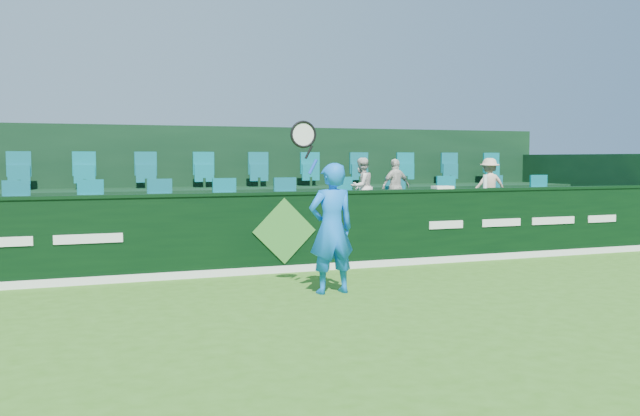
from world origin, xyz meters
name	(u,v)px	position (x,y,z in m)	size (l,w,h in m)	color
ground	(391,323)	(0.00, 0.00, 0.00)	(60.00, 60.00, 0.00)	#356A19
sponsor_hoarding	(282,232)	(0.00, 4.00, 0.67)	(16.00, 0.25, 1.35)	black
stand_tier_front	(263,241)	(0.00, 5.10, 0.40)	(16.00, 2.00, 0.80)	black
stand_tier_back	(237,219)	(0.00, 7.00, 0.65)	(16.00, 1.80, 1.30)	black
stand_rear	(231,191)	(0.00, 7.44, 1.22)	(16.00, 4.10, 2.60)	black
seat_row_front	(257,202)	(0.00, 5.50, 1.10)	(13.50, 0.50, 0.60)	#0F616D
seat_row_back	(233,173)	(0.00, 7.30, 1.60)	(13.50, 0.50, 0.60)	#0F616D
tennis_player	(331,227)	(0.05, 1.95, 0.94)	(1.05, 0.46, 2.49)	blue
spectator_left	(361,187)	(1.97, 5.12, 1.36)	(0.54, 0.42, 1.12)	silver
spectator_middle	(396,187)	(2.70, 5.12, 1.35)	(0.65, 0.27, 1.10)	beige
spectator_right	(489,185)	(4.87, 5.12, 1.36)	(0.72, 0.41, 1.11)	beige
towel	(443,187)	(3.08, 4.00, 1.38)	(0.35, 0.23, 0.05)	white
drinks_bottle	(485,181)	(4.00, 4.00, 1.48)	(0.08, 0.08, 0.25)	white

